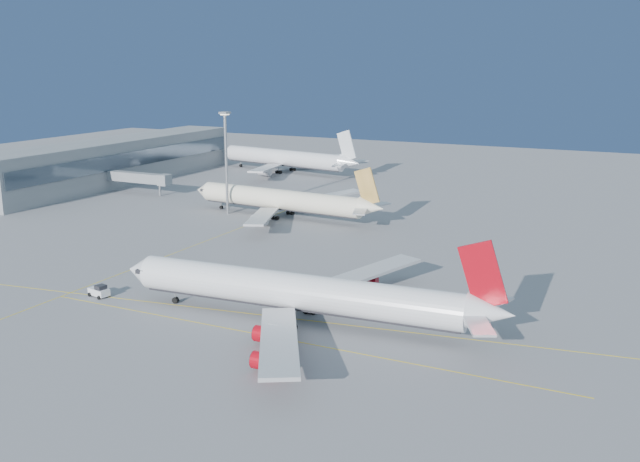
{
  "coord_description": "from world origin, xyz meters",
  "views": [
    {
      "loc": [
        55.12,
        -102.49,
        41.15
      ],
      "look_at": [
        -7.58,
        25.49,
        7.0
      ],
      "focal_mm": 40.0,
      "sensor_mm": 36.0,
      "label": 1
    }
  ],
  "objects_px": {
    "airliner_third": "(286,158)",
    "pushback_tug": "(99,291)",
    "light_mast": "(226,154)",
    "airliner_virgin": "(302,293)",
    "airliner_etihad": "(284,200)"
  },
  "relations": [
    {
      "from": "airliner_virgin",
      "to": "airliner_etihad",
      "type": "xyz_separation_m",
      "value": [
        -41.09,
        68.09,
        -0.26
      ]
    },
    {
      "from": "airliner_virgin",
      "to": "pushback_tug",
      "type": "relative_size",
      "value": 15.65
    },
    {
      "from": "airliner_virgin",
      "to": "light_mast",
      "type": "distance_m",
      "value": 87.46
    },
    {
      "from": "airliner_third",
      "to": "light_mast",
      "type": "bearing_deg",
      "value": -63.66
    },
    {
      "from": "pushback_tug",
      "to": "light_mast",
      "type": "distance_m",
      "value": 73.88
    },
    {
      "from": "airliner_virgin",
      "to": "light_mast",
      "type": "relative_size",
      "value": 2.41
    },
    {
      "from": "pushback_tug",
      "to": "light_mast",
      "type": "bearing_deg",
      "value": 116.52
    },
    {
      "from": "airliner_virgin",
      "to": "airliner_etihad",
      "type": "distance_m",
      "value": 79.52
    },
    {
      "from": "airliner_virgin",
      "to": "pushback_tug",
      "type": "xyz_separation_m",
      "value": [
        -38.59,
        -4.63,
        -3.96
      ]
    },
    {
      "from": "airliner_third",
      "to": "pushback_tug",
      "type": "distance_m",
      "value": 148.39
    },
    {
      "from": "pushback_tug",
      "to": "light_mast",
      "type": "relative_size",
      "value": 0.15
    },
    {
      "from": "airliner_etihad",
      "to": "airliner_third",
      "type": "xyz_separation_m",
      "value": [
        -37.56,
        70.1,
        0.59
      ]
    },
    {
      "from": "airliner_third",
      "to": "pushback_tug",
      "type": "bearing_deg",
      "value": -64.39
    },
    {
      "from": "airliner_virgin",
      "to": "pushback_tug",
      "type": "height_order",
      "value": "airliner_virgin"
    },
    {
      "from": "light_mast",
      "to": "airliner_third",
      "type": "bearing_deg",
      "value": 106.4
    }
  ]
}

